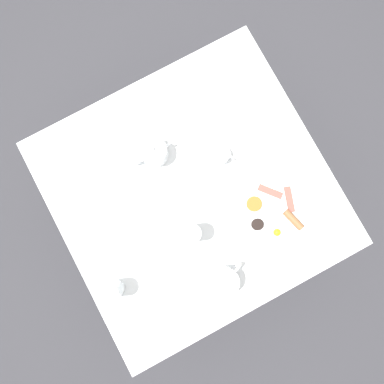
{
  "coord_description": "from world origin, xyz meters",
  "views": [
    {
      "loc": [
        0.14,
        -0.08,
        2.24
      ],
      "look_at": [
        0.0,
        0.0,
        0.76
      ],
      "focal_mm": 35.0,
      "sensor_mm": 36.0,
      "label": 1
    }
  ],
  "objects_px": {
    "teacup_with_saucer_left": "(220,155)",
    "fork_by_plate": "(60,162)",
    "water_glass_short": "(192,233)",
    "water_glass_tall": "(112,291)",
    "teapot_far": "(224,281)",
    "knife_by_plate": "(239,110)",
    "spoon_for_tea": "(164,303)",
    "teapot_near": "(153,152)",
    "breakfast_plate": "(273,213)"
  },
  "relations": [
    {
      "from": "teacup_with_saucer_left",
      "to": "water_glass_short",
      "type": "bearing_deg",
      "value": -48.2
    },
    {
      "from": "water_glass_tall",
      "to": "knife_by_plate",
      "type": "height_order",
      "value": "water_glass_tall"
    },
    {
      "from": "water_glass_short",
      "to": "breakfast_plate",
      "type": "bearing_deg",
      "value": 75.77
    },
    {
      "from": "teapot_far",
      "to": "fork_by_plate",
      "type": "bearing_deg",
      "value": -80.49
    },
    {
      "from": "breakfast_plate",
      "to": "teacup_with_saucer_left",
      "type": "height_order",
      "value": "teacup_with_saucer_left"
    },
    {
      "from": "teapot_far",
      "to": "water_glass_tall",
      "type": "xyz_separation_m",
      "value": [
        -0.17,
        -0.39,
        0.02
      ]
    },
    {
      "from": "teapot_near",
      "to": "spoon_for_tea",
      "type": "distance_m",
      "value": 0.6
    },
    {
      "from": "water_glass_short",
      "to": "fork_by_plate",
      "type": "relative_size",
      "value": 0.99
    },
    {
      "from": "teapot_far",
      "to": "teacup_with_saucer_left",
      "type": "bearing_deg",
      "value": -133.87
    },
    {
      "from": "teapot_near",
      "to": "spoon_for_tea",
      "type": "bearing_deg",
      "value": -114.34
    },
    {
      "from": "teapot_far",
      "to": "fork_by_plate",
      "type": "height_order",
      "value": "teapot_far"
    },
    {
      "from": "water_glass_short",
      "to": "spoon_for_tea",
      "type": "bearing_deg",
      "value": -50.09
    },
    {
      "from": "fork_by_plate",
      "to": "spoon_for_tea",
      "type": "distance_m",
      "value": 0.71
    },
    {
      "from": "teapot_near",
      "to": "fork_by_plate",
      "type": "distance_m",
      "value": 0.39
    },
    {
      "from": "water_glass_short",
      "to": "knife_by_plate",
      "type": "distance_m",
      "value": 0.55
    },
    {
      "from": "teapot_near",
      "to": "fork_by_plate",
      "type": "xyz_separation_m",
      "value": [
        -0.16,
        -0.36,
        -0.05
      ]
    },
    {
      "from": "fork_by_plate",
      "to": "teapot_near",
      "type": "bearing_deg",
      "value": 66.05
    },
    {
      "from": "teapot_far",
      "to": "water_glass_short",
      "type": "height_order",
      "value": "water_glass_short"
    },
    {
      "from": "teapot_far",
      "to": "knife_by_plate",
      "type": "relative_size",
      "value": 0.96
    },
    {
      "from": "water_glass_short",
      "to": "spoon_for_tea",
      "type": "relative_size",
      "value": 0.97
    },
    {
      "from": "teapot_near",
      "to": "spoon_for_tea",
      "type": "relative_size",
      "value": 1.28
    },
    {
      "from": "fork_by_plate",
      "to": "knife_by_plate",
      "type": "distance_m",
      "value": 0.77
    },
    {
      "from": "teapot_far",
      "to": "teacup_with_saucer_left",
      "type": "xyz_separation_m",
      "value": [
        -0.44,
        0.22,
        -0.02
      ]
    },
    {
      "from": "teapot_far",
      "to": "water_glass_tall",
      "type": "relative_size",
      "value": 1.35
    },
    {
      "from": "teapot_far",
      "to": "teapot_near",
      "type": "bearing_deg",
      "value": -106.16
    },
    {
      "from": "knife_by_plate",
      "to": "spoon_for_tea",
      "type": "relative_size",
      "value": 1.31
    },
    {
      "from": "water_glass_tall",
      "to": "spoon_for_tea",
      "type": "xyz_separation_m",
      "value": [
        0.14,
        0.14,
        -0.07
      ]
    },
    {
      "from": "breakfast_plate",
      "to": "teapot_near",
      "type": "relative_size",
      "value": 1.63
    },
    {
      "from": "teacup_with_saucer_left",
      "to": "fork_by_plate",
      "type": "bearing_deg",
      "value": -116.26
    },
    {
      "from": "teapot_near",
      "to": "teapot_far",
      "type": "xyz_separation_m",
      "value": [
        0.57,
        0.01,
        0.0
      ]
    },
    {
      "from": "teapot_far",
      "to": "knife_by_plate",
      "type": "height_order",
      "value": "teapot_far"
    },
    {
      "from": "breakfast_plate",
      "to": "fork_by_plate",
      "type": "relative_size",
      "value": 2.14
    },
    {
      "from": "water_glass_short",
      "to": "fork_by_plate",
      "type": "bearing_deg",
      "value": -146.51
    },
    {
      "from": "teacup_with_saucer_left",
      "to": "spoon_for_tea",
      "type": "height_order",
      "value": "teacup_with_saucer_left"
    },
    {
      "from": "water_glass_short",
      "to": "knife_by_plate",
      "type": "relative_size",
      "value": 0.74
    },
    {
      "from": "water_glass_tall",
      "to": "fork_by_plate",
      "type": "distance_m",
      "value": 0.56
    },
    {
      "from": "water_glass_short",
      "to": "teacup_with_saucer_left",
      "type": "bearing_deg",
      "value": 131.8
    },
    {
      "from": "teacup_with_saucer_left",
      "to": "water_glass_tall",
      "type": "distance_m",
      "value": 0.67
    },
    {
      "from": "teacup_with_saucer_left",
      "to": "knife_by_plate",
      "type": "xyz_separation_m",
      "value": [
        -0.13,
        0.16,
        -0.02
      ]
    },
    {
      "from": "teacup_with_saucer_left",
      "to": "spoon_for_tea",
      "type": "distance_m",
      "value": 0.63
    },
    {
      "from": "breakfast_plate",
      "to": "teapot_far",
      "type": "bearing_deg",
      "value": -65.85
    },
    {
      "from": "teacup_with_saucer_left",
      "to": "knife_by_plate",
      "type": "height_order",
      "value": "teacup_with_saucer_left"
    },
    {
      "from": "teapot_near",
      "to": "knife_by_plate",
      "type": "bearing_deg",
      "value": 0.04
    },
    {
      "from": "breakfast_plate",
      "to": "fork_by_plate",
      "type": "xyz_separation_m",
      "value": [
        -0.59,
        -0.67,
        -0.01
      ]
    },
    {
      "from": "knife_by_plate",
      "to": "breakfast_plate",
      "type": "bearing_deg",
      "value": -11.15
    },
    {
      "from": "water_glass_tall",
      "to": "teacup_with_saucer_left",
      "type": "bearing_deg",
      "value": 113.78
    },
    {
      "from": "teapot_near",
      "to": "teacup_with_saucer_left",
      "type": "relative_size",
      "value": 1.33
    },
    {
      "from": "teacup_with_saucer_left",
      "to": "teapot_near",
      "type": "bearing_deg",
      "value": -119.63
    },
    {
      "from": "teapot_near",
      "to": "teacup_with_saucer_left",
      "type": "height_order",
      "value": "teapot_near"
    },
    {
      "from": "water_glass_tall",
      "to": "water_glass_short",
      "type": "bearing_deg",
      "value": 97.52
    }
  ]
}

